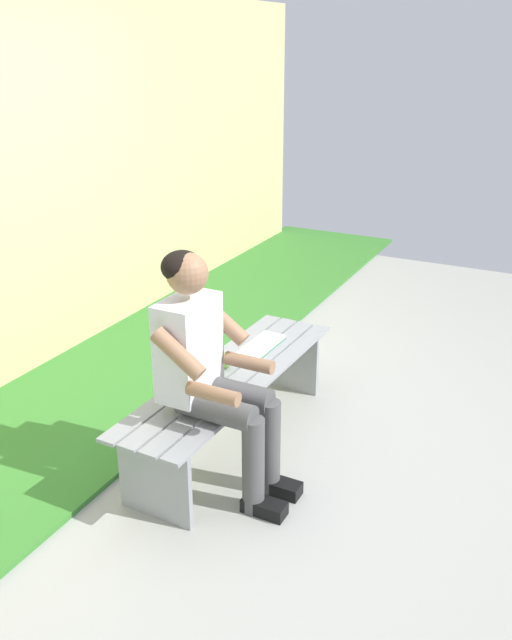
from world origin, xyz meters
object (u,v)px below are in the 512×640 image
at_px(bench_near, 232,390).
at_px(person_seated, 210,367).
at_px(apple, 224,361).
at_px(book_open, 259,347).

distance_m(bench_near, person_seated, 0.53).
bearing_deg(apple, book_open, 169.26).
bearing_deg(person_seated, apple, -158.33).
height_order(bench_near, book_open, book_open).
relative_size(person_seated, book_open, 3.01).
xyz_separation_m(bench_near, apple, (-0.04, -0.07, 0.15)).
bearing_deg(apple, bench_near, 58.77).
height_order(bench_near, person_seated, person_seated).
height_order(apple, book_open, apple).
distance_m(apple, book_open, 0.33).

